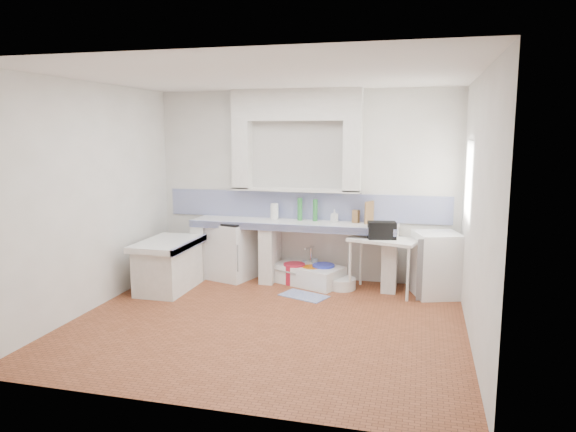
% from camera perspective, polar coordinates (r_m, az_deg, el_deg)
% --- Properties ---
extents(floor, '(4.50, 4.50, 0.00)m').
position_cam_1_polar(floor, '(6.32, -2.27, -11.32)').
color(floor, brown).
rests_on(floor, ground).
extents(ceiling, '(4.50, 4.50, 0.00)m').
position_cam_1_polar(ceiling, '(5.95, -2.45, 14.83)').
color(ceiling, white).
rests_on(ceiling, ground).
extents(wall_back, '(4.50, 0.00, 4.50)m').
position_cam_1_polar(wall_back, '(7.90, 1.79, 3.27)').
color(wall_back, silver).
rests_on(wall_back, ground).
extents(wall_front, '(4.50, 0.00, 4.50)m').
position_cam_1_polar(wall_front, '(4.13, -10.30, -2.35)').
color(wall_front, silver).
rests_on(wall_front, ground).
extents(wall_left, '(0.00, 4.50, 4.50)m').
position_cam_1_polar(wall_left, '(6.96, -20.43, 1.89)').
color(wall_left, silver).
rests_on(wall_left, ground).
extents(wall_right, '(0.00, 4.50, 4.50)m').
position_cam_1_polar(wall_right, '(5.76, 19.63, 0.52)').
color(wall_right, silver).
rests_on(wall_right, ground).
extents(alcove_mass, '(1.90, 0.25, 0.45)m').
position_cam_1_polar(alcove_mass, '(7.77, 0.89, 11.86)').
color(alcove_mass, silver).
rests_on(alcove_mass, ground).
extents(window_frame, '(0.35, 0.86, 1.06)m').
position_cam_1_polar(window_frame, '(6.94, 20.27, 3.55)').
color(window_frame, '#362211').
rests_on(window_frame, ground).
extents(lace_valance, '(0.01, 0.84, 0.24)m').
position_cam_1_polar(lace_valance, '(6.90, 19.24, 6.74)').
color(lace_valance, white).
rests_on(lace_valance, ground).
extents(counter_slab, '(3.00, 0.60, 0.08)m').
position_cam_1_polar(counter_slab, '(7.71, 0.56, -0.92)').
color(counter_slab, white).
rests_on(counter_slab, ground).
extents(counter_lip, '(3.00, 0.04, 0.10)m').
position_cam_1_polar(counter_lip, '(7.44, 0.05, -1.29)').
color(counter_lip, navy).
rests_on(counter_lip, ground).
extents(counter_pier_left, '(0.20, 0.55, 0.82)m').
position_cam_1_polar(counter_pier_left, '(8.24, -8.97, -3.57)').
color(counter_pier_left, silver).
rests_on(counter_pier_left, ground).
extents(counter_pier_mid, '(0.20, 0.55, 0.82)m').
position_cam_1_polar(counter_pier_mid, '(7.89, -1.92, -4.03)').
color(counter_pier_mid, silver).
rests_on(counter_pier_mid, ground).
extents(counter_pier_right, '(0.20, 0.55, 0.82)m').
position_cam_1_polar(counter_pier_right, '(7.60, 10.90, -4.71)').
color(counter_pier_right, silver).
rests_on(counter_pier_right, ground).
extents(peninsula_top, '(0.70, 1.10, 0.08)m').
position_cam_1_polar(peninsula_top, '(7.56, -12.80, -2.90)').
color(peninsula_top, white).
rests_on(peninsula_top, ground).
extents(peninsula_base, '(0.60, 1.00, 0.62)m').
position_cam_1_polar(peninsula_base, '(7.64, -12.70, -5.47)').
color(peninsula_base, silver).
rests_on(peninsula_base, ground).
extents(peninsula_lip, '(0.04, 1.10, 0.10)m').
position_cam_1_polar(peninsula_lip, '(7.42, -10.52, -3.06)').
color(peninsula_lip, navy).
rests_on(peninsula_lip, ground).
extents(backsplash, '(4.27, 0.03, 0.40)m').
position_cam_1_polar(backsplash, '(7.92, 1.75, 1.11)').
color(backsplash, navy).
rests_on(backsplash, ground).
extents(stove, '(0.74, 0.73, 0.85)m').
position_cam_1_polar(stove, '(8.04, -6.06, -3.72)').
color(stove, white).
rests_on(stove, ground).
extents(sink, '(1.14, 0.89, 0.24)m').
position_cam_1_polar(sink, '(7.80, 2.15, -6.38)').
color(sink, white).
rests_on(sink, ground).
extents(side_table, '(1.01, 0.72, 0.04)m').
position_cam_1_polar(side_table, '(7.42, 10.19, -5.27)').
color(side_table, white).
rests_on(side_table, ground).
extents(fridge, '(0.71, 0.71, 0.87)m').
position_cam_1_polar(fridge, '(7.42, 15.67, -5.04)').
color(fridge, white).
rests_on(fridge, ground).
extents(bucket_red, '(0.41, 0.41, 0.29)m').
position_cam_1_polar(bucket_red, '(7.79, 0.67, -6.19)').
color(bucket_red, '#B91930').
rests_on(bucket_red, ground).
extents(bucket_orange, '(0.31, 0.31, 0.27)m').
position_cam_1_polar(bucket_orange, '(7.71, 2.61, -6.45)').
color(bucket_orange, orange).
rests_on(bucket_orange, ground).
extents(bucket_blue, '(0.36, 0.36, 0.30)m').
position_cam_1_polar(bucket_blue, '(7.74, 3.82, -6.30)').
color(bucket_blue, blue).
rests_on(bucket_blue, ground).
extents(basin_white, '(0.50, 0.50, 0.15)m').
position_cam_1_polar(basin_white, '(7.59, 5.82, -7.22)').
color(basin_white, white).
rests_on(basin_white, ground).
extents(water_bottle_a, '(0.09, 0.09, 0.29)m').
position_cam_1_polar(water_bottle_a, '(7.98, 1.73, -5.83)').
color(water_bottle_a, silver).
rests_on(water_bottle_a, ground).
extents(water_bottle_b, '(0.10, 0.10, 0.34)m').
position_cam_1_polar(water_bottle_b, '(7.92, 2.89, -5.78)').
color(water_bottle_b, silver).
rests_on(water_bottle_b, ground).
extents(black_bag, '(0.41, 0.28, 0.23)m').
position_cam_1_polar(black_bag, '(7.29, 10.05, -1.52)').
color(black_bag, black).
rests_on(black_bag, side_table).
extents(green_bottle_a, '(0.09, 0.09, 0.33)m').
position_cam_1_polar(green_bottle_a, '(7.81, 1.28, 0.74)').
color(green_bottle_a, '#2B7635').
rests_on(green_bottle_a, counter_slab).
extents(green_bottle_b, '(0.07, 0.07, 0.32)m').
position_cam_1_polar(green_bottle_b, '(7.76, 2.94, 0.63)').
color(green_bottle_b, '#2B7635').
rests_on(green_bottle_b, counter_slab).
extents(knife_block, '(0.11, 0.10, 0.18)m').
position_cam_1_polar(knife_block, '(7.68, 7.31, -0.04)').
color(knife_block, olive).
rests_on(knife_block, counter_slab).
extents(cutting_board, '(0.11, 0.22, 0.32)m').
position_cam_1_polar(cutting_board, '(7.65, 8.72, 0.40)').
color(cutting_board, olive).
rests_on(cutting_board, counter_slab).
extents(paper_towel, '(0.16, 0.16, 0.24)m').
position_cam_1_polar(paper_towel, '(7.91, -1.47, 0.50)').
color(paper_towel, white).
rests_on(paper_towel, counter_slab).
extents(soap_bottle, '(0.11, 0.11, 0.18)m').
position_cam_1_polar(soap_bottle, '(7.70, 5.01, 0.02)').
color(soap_bottle, white).
rests_on(soap_bottle, counter_slab).
extents(rug, '(0.71, 0.56, 0.01)m').
position_cam_1_polar(rug, '(7.24, 1.73, -8.56)').
color(rug, '#2F4193').
rests_on(rug, ground).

